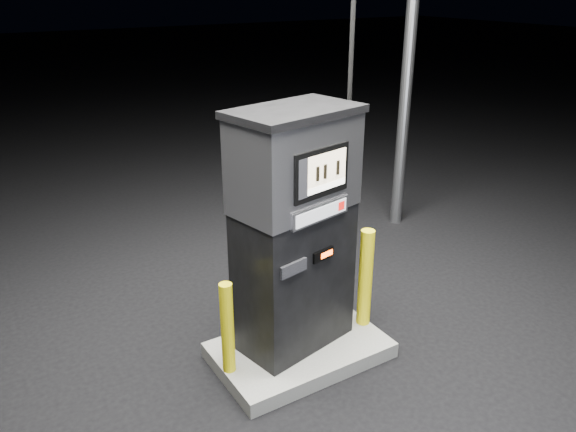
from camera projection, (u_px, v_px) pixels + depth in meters
ground at (300, 356)px, 5.40m from camera, size 80.00×80.00×0.00m
pump_island at (300, 350)px, 5.37m from camera, size 1.60×1.00×0.15m
fuel_dispenser at (295, 230)px, 4.97m from camera, size 1.29×0.87×4.64m
bollard_left at (227, 328)px, 4.82m from camera, size 0.14×0.14×0.87m
bollard_right at (365, 278)px, 5.48m from camera, size 0.16×0.16×1.02m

